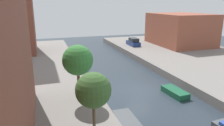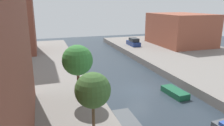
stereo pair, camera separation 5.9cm
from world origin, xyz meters
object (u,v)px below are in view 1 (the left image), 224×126
(street_tree_2, at_px, (78,60))
(parked_car, at_px, (133,42))
(street_tree_1, at_px, (93,90))
(low_block_right, at_px, (180,29))
(moored_boat_right_2, at_px, (175,92))
(moored_boat_left_2, at_px, (128,123))

(street_tree_2, relative_size, parked_car, 1.24)
(street_tree_1, distance_m, parked_car, 32.47)
(low_block_right, bearing_deg, street_tree_1, -133.50)
(moored_boat_right_2, bearing_deg, low_block_right, 54.26)
(moored_boat_right_2, bearing_deg, street_tree_1, -150.31)
(moored_boat_left_2, bearing_deg, street_tree_2, 129.54)
(moored_boat_left_2, bearing_deg, parked_car, 65.48)
(low_block_right, distance_m, moored_boat_left_2, 33.32)
(street_tree_1, xyz_separation_m, parked_car, (15.38, 28.48, -2.59))
(street_tree_1, xyz_separation_m, street_tree_2, (0.00, 5.71, 0.51))
(street_tree_2, bearing_deg, street_tree_1, -90.00)
(low_block_right, xyz_separation_m, street_tree_2, (-25.19, -20.84, 0.53))
(street_tree_2, xyz_separation_m, moored_boat_left_2, (3.22, -3.90, -4.50))
(low_block_right, height_order, parked_car, low_block_right)
(moored_boat_left_2, bearing_deg, low_block_right, 48.39)
(street_tree_2, distance_m, parked_car, 27.66)
(street_tree_1, distance_m, moored_boat_left_2, 5.44)
(moored_boat_left_2, bearing_deg, street_tree_1, -150.67)
(moored_boat_left_2, distance_m, moored_boat_right_2, 8.19)
(low_block_right, bearing_deg, parked_car, 168.83)
(street_tree_2, bearing_deg, moored_boat_right_2, 0.98)
(street_tree_1, xyz_separation_m, moored_boat_left_2, (3.22, 1.81, -3.99))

